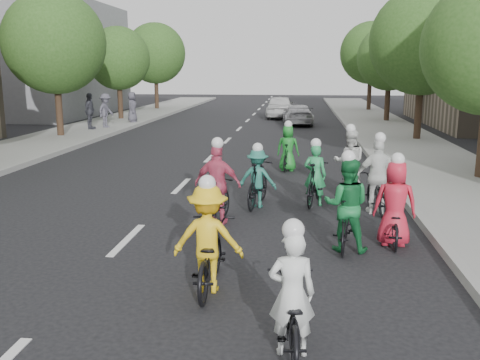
% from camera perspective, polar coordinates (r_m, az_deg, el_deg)
% --- Properties ---
extents(ground, '(120.00, 120.00, 0.00)m').
position_cam_1_polar(ground, '(10.91, -11.96, -6.26)').
color(ground, black).
rests_on(ground, ground).
extents(sidewalk_left, '(4.00, 80.00, 0.15)m').
position_cam_1_polar(sidewalk_left, '(23.08, -23.25, 2.73)').
color(sidewalk_left, gray).
rests_on(sidewalk_left, ground).
extents(curb_left, '(0.18, 80.00, 0.18)m').
position_cam_1_polar(curb_left, '(22.18, -18.86, 2.77)').
color(curb_left, '#999993').
rests_on(curb_left, ground).
extents(sidewalk_right, '(4.00, 80.00, 0.15)m').
position_cam_1_polar(sidewalk_right, '(20.63, 19.27, 2.05)').
color(sidewalk_right, gray).
rests_on(sidewalk_right, ground).
extents(curb_right, '(0.18, 80.00, 0.18)m').
position_cam_1_polar(curb_right, '(20.27, 13.89, 2.26)').
color(curb_right, '#999993').
rests_on(curb_right, ground).
extents(bldg_sw, '(10.00, 14.00, 8.00)m').
position_cam_1_polar(bldg_sw, '(42.49, -21.26, 11.93)').
color(bldg_sw, slate).
rests_on(bldg_sw, ground).
extents(tree_l_3, '(4.80, 4.80, 6.93)m').
position_cam_1_polar(tree_l_3, '(27.41, -19.18, 13.65)').
color(tree_l_3, black).
rests_on(tree_l_3, ground).
extents(tree_l_4, '(4.00, 4.00, 5.97)m').
position_cam_1_polar(tree_l_4, '(35.75, -12.85, 12.54)').
color(tree_l_4, black).
rests_on(tree_l_4, ground).
extents(tree_l_5, '(4.80, 4.80, 6.93)m').
position_cam_1_polar(tree_l_5, '(44.37, -9.02, 13.20)').
color(tree_l_5, black).
rests_on(tree_l_5, ground).
extents(tree_r_1, '(4.80, 4.80, 6.93)m').
position_cam_1_polar(tree_r_1, '(26.03, 18.96, 13.80)').
color(tree_r_1, black).
rests_on(tree_r_1, ground).
extents(tree_r_2, '(4.00, 4.00, 5.97)m').
position_cam_1_polar(tree_r_2, '(34.86, 15.68, 12.42)').
color(tree_r_2, black).
rests_on(tree_r_2, ground).
extents(tree_r_3, '(4.80, 4.80, 6.93)m').
position_cam_1_polar(tree_r_3, '(43.79, 13.82, 13.03)').
color(tree_r_3, black).
rests_on(tree_r_3, ground).
extents(cyclist_0, '(0.69, 1.69, 1.67)m').
position_cam_1_polar(cyclist_0, '(6.56, 5.53, -13.50)').
color(cyclist_0, black).
rests_on(cyclist_0, ground).
extents(cyclist_1, '(0.93, 1.75, 1.89)m').
position_cam_1_polar(cyclist_1, '(10.12, 11.24, -3.42)').
color(cyclist_1, black).
rests_on(cyclist_1, ground).
extents(cyclist_2, '(1.07, 1.94, 1.81)m').
position_cam_1_polar(cyclist_2, '(8.20, -3.37, -7.25)').
color(cyclist_2, black).
rests_on(cyclist_2, ground).
extents(cyclist_3, '(1.08, 1.67, 1.91)m').
position_cam_1_polar(cyclist_3, '(11.63, -2.35, -1.28)').
color(cyclist_3, black).
rests_on(cyclist_3, ground).
extents(cyclist_4, '(0.85, 1.62, 1.80)m').
position_cam_1_polar(cyclist_4, '(10.68, 16.11, -3.34)').
color(cyclist_4, black).
rests_on(cyclist_4, ground).
extents(cyclist_5, '(0.87, 1.87, 1.67)m').
position_cam_1_polar(cyclist_5, '(13.40, 7.98, -0.06)').
color(cyclist_5, black).
rests_on(cyclist_5, ground).
extents(cyclist_6, '(0.86, 1.57, 1.89)m').
position_cam_1_polar(cyclist_6, '(14.77, 11.55, 1.26)').
color(cyclist_6, black).
rests_on(cyclist_6, ground).
extents(cyclist_7, '(1.01, 1.93, 1.59)m').
position_cam_1_polar(cyclist_7, '(13.06, 1.89, -0.14)').
color(cyclist_7, black).
rests_on(cyclist_7, ground).
extents(cyclist_8, '(1.08, 1.75, 1.91)m').
position_cam_1_polar(cyclist_8, '(12.88, 14.44, -0.54)').
color(cyclist_8, black).
rests_on(cyclist_8, ground).
extents(cyclist_9, '(0.81, 1.57, 1.67)m').
position_cam_1_polar(cyclist_9, '(17.82, 5.13, 2.99)').
color(cyclist_9, black).
rests_on(cyclist_9, ground).
extents(follow_car_lead, '(2.01, 4.28, 1.21)m').
position_cam_1_polar(follow_car_lead, '(32.63, 6.18, 6.95)').
color(follow_car_lead, '#AEADB2').
rests_on(follow_car_lead, ground).
extents(follow_car_trail, '(1.89, 4.56, 1.55)m').
position_cam_1_polar(follow_car_trail, '(37.03, 4.28, 7.81)').
color(follow_car_trail, silver).
rests_on(follow_car_trail, ground).
extents(spectator_0, '(0.94, 1.32, 1.85)m').
position_cam_1_polar(spectator_0, '(30.46, -14.12, 7.20)').
color(spectator_0, '#545260').
rests_on(spectator_0, sidewalk_left).
extents(spectator_1, '(0.48, 1.13, 1.92)m').
position_cam_1_polar(spectator_1, '(29.77, -15.73, 7.09)').
color(spectator_1, '#454550').
rests_on(spectator_1, sidewalk_left).
extents(spectator_2, '(0.71, 0.96, 1.80)m').
position_cam_1_polar(spectator_2, '(33.24, -11.43, 7.64)').
color(spectator_2, '#4A4854').
rests_on(spectator_2, sidewalk_left).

